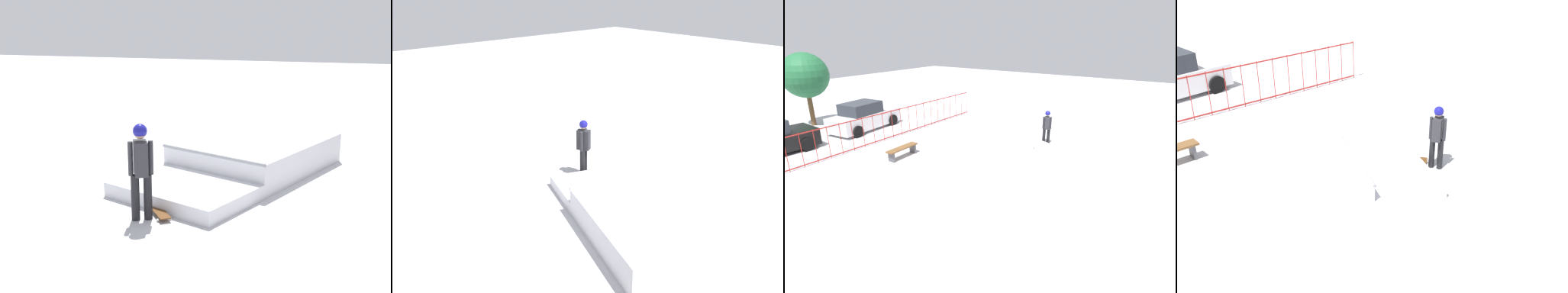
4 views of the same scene
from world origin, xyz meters
The scene contains 4 objects.
ground_plane centered at (0.00, 0.00, 0.00)m, with size 60.00×60.00×0.00m, color silver.
skate_ramp centered at (-0.09, 0.11, 0.32)m, with size 5.98×4.43×0.74m.
skater centered at (3.22, -1.08, 1.01)m, with size 0.44×0.40×1.73m.
skateboard centered at (2.97, -0.86, 0.08)m, with size 0.76×0.64×0.09m.
Camera 2 is at (-6.39, 7.60, 5.85)m, focal length 42.66 mm.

